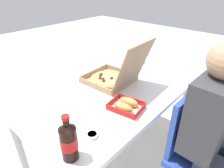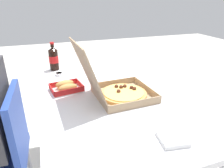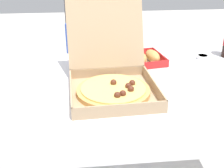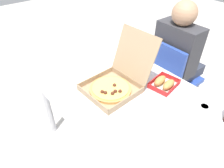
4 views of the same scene
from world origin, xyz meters
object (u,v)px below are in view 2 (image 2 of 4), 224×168
pizza_box_open (118,90)px  dipping_sauce_cup (59,74)px  paper_menu (108,73)px  cola_bottle (54,58)px  napkin_pile (173,138)px  bread_side_box (66,87)px

pizza_box_open → dipping_sauce_cup: size_ratio=7.96×
paper_menu → cola_bottle: bearing=40.3°
cola_bottle → napkin_pile: (-1.07, -0.39, -0.08)m
pizza_box_open → napkin_pile: size_ratio=4.05×
napkin_pile → dipping_sauce_cup: bearing=21.9°
napkin_pile → dipping_sauce_cup: size_ratio=1.96×
bread_side_box → cola_bottle: 0.44m
pizza_box_open → dipping_sauce_cup: (0.48, 0.29, -0.04)m
napkin_pile → dipping_sauce_cup: (0.93, 0.37, 0.00)m
bread_side_box → cola_bottle: size_ratio=0.95×
cola_bottle → napkin_pile: size_ratio=2.04×
cola_bottle → paper_menu: (-0.23, -0.38, -0.09)m
pizza_box_open → paper_menu: bearing=-9.8°
paper_menu → dipping_sauce_cup: bearing=58.1°
bread_side_box → napkin_pile: 0.73m
bread_side_box → pizza_box_open: bearing=-125.1°
bread_side_box → paper_menu: size_ratio=1.01×
napkin_pile → dipping_sauce_cup: 1.00m
cola_bottle → dipping_sauce_cup: cola_bottle is taller
napkin_pile → pizza_box_open: bearing=10.1°
cola_bottle → dipping_sauce_cup: (-0.15, -0.02, -0.08)m
paper_menu → dipping_sauce_cup: size_ratio=3.75×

